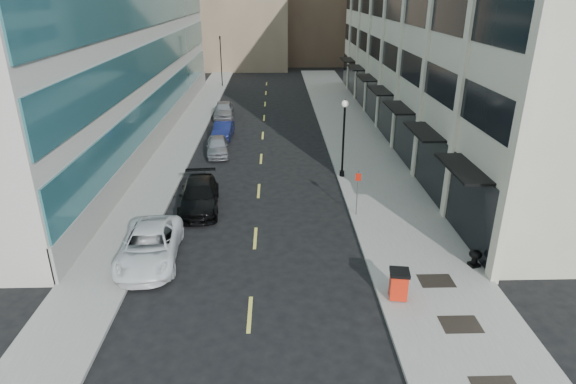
{
  "coord_description": "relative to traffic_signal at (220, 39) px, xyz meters",
  "views": [
    {
      "loc": [
        1.02,
        -12.86,
        11.21
      ],
      "look_at": [
        1.63,
        8.87,
        2.07
      ],
      "focal_mm": 30.0,
      "sensor_mm": 36.0,
      "label": 1
    }
  ],
  "objects": [
    {
      "name": "lamppost",
      "position": [
        10.8,
        -32.0,
        -2.62
      ],
      "size": [
        0.42,
        0.42,
        5.01
      ],
      "color": "black",
      "rests_on": "sidewalk_right"
    },
    {
      "name": "building_left",
      "position": [
        -10.45,
        -21.0,
        4.27
      ],
      "size": [
        16.14,
        46.0,
        20.0
      ],
      "color": "beige",
      "rests_on": "ground"
    },
    {
      "name": "car_white_van",
      "position": [
        0.91,
        -42.0,
        -4.97
      ],
      "size": [
        2.86,
        5.54,
        1.49
      ],
      "primitive_type": "imported",
      "rotation": [
        0.0,
        0.0,
        0.07
      ],
      "color": "white",
      "rests_on": "ground"
    },
    {
      "name": "car_black_pickup",
      "position": [
        2.3,
        -36.38,
        -4.97
      ],
      "size": [
        2.56,
        5.33,
        1.5
      ],
      "primitive_type": "imported",
      "rotation": [
        0.0,
        0.0,
        0.09
      ],
      "color": "black",
      "rests_on": "ground"
    },
    {
      "name": "sign_post",
      "position": [
        10.8,
        -37.8,
        -3.95
      ],
      "size": [
        0.29,
        0.1,
        2.52
      ],
      "rotation": [
        0.0,
        0.0,
        -0.25
      ],
      "color": "slate",
      "rests_on": "sidewalk_right"
    },
    {
      "name": "road_centerline",
      "position": [
        5.5,
        -31.0,
        -5.71
      ],
      "size": [
        0.15,
        68.2,
        0.01
      ],
      "color": "#D8CC4C",
      "rests_on": "ground"
    },
    {
      "name": "grate_mid",
      "position": [
        13.1,
        -47.0,
        -5.56
      ],
      "size": [
        1.4,
        1.0,
        0.01
      ],
      "primitive_type": "cube",
      "color": "black",
      "rests_on": "sidewalk_right"
    },
    {
      "name": "ground",
      "position": [
        5.5,
        -48.0,
        -5.72
      ],
      "size": [
        160.0,
        160.0,
        0.0
      ],
      "primitive_type": "plane",
      "color": "black",
      "rests_on": "ground"
    },
    {
      "name": "trash_bin",
      "position": [
        11.22,
        -45.31,
        -4.92
      ],
      "size": [
        0.84,
        0.89,
        1.21
      ],
      "rotation": [
        0.0,
        0.0,
        -0.15
      ],
      "color": "red",
      "rests_on": "sidewalk_right"
    },
    {
      "name": "urn_planter",
      "position": [
        15.1,
        -43.07,
        -5.1
      ],
      "size": [
        0.55,
        0.55,
        0.76
      ],
      "rotation": [
        0.0,
        0.0,
        0.25
      ],
      "color": "black",
      "rests_on": "sidewalk_right"
    },
    {
      "name": "grate_far",
      "position": [
        13.1,
        -44.2,
        -5.56
      ],
      "size": [
        1.4,
        1.0,
        0.01
      ],
      "primitive_type": "cube",
      "color": "black",
      "rests_on": "sidewalk_right"
    },
    {
      "name": "car_blue_sedan",
      "position": [
        2.3,
        -22.63,
        -5.05
      ],
      "size": [
        1.58,
        4.11,
        1.34
      ],
      "primitive_type": "imported",
      "rotation": [
        0.0,
        0.0,
        -0.04
      ],
      "color": "#131A49",
      "rests_on": "ground"
    },
    {
      "name": "traffic_signal",
      "position": [
        0.0,
        0.0,
        0.0
      ],
      "size": [
        0.66,
        0.66,
        6.98
      ],
      "color": "black",
      "rests_on": "ground"
    },
    {
      "name": "car_grey_sedan",
      "position": [
        1.71,
        -15.91,
        -4.95
      ],
      "size": [
        2.05,
        4.61,
        1.54
      ],
      "primitive_type": "imported",
      "rotation": [
        0.0,
        0.0,
        0.05
      ],
      "color": "gray",
      "rests_on": "ground"
    },
    {
      "name": "car_silver_sedan",
      "position": [
        2.3,
        -27.0,
        -5.04
      ],
      "size": [
        2.05,
        4.14,
        1.36
      ],
      "primitive_type": "imported",
      "rotation": [
        0.0,
        0.0,
        0.12
      ],
      "color": "gray",
      "rests_on": "ground"
    },
    {
      "name": "building_right",
      "position": [
        22.44,
        -21.01,
        3.28
      ],
      "size": [
        15.3,
        46.5,
        18.25
      ],
      "color": "beige",
      "rests_on": "ground"
    },
    {
      "name": "sidewalk_right",
      "position": [
        13.0,
        -28.0,
        -5.64
      ],
      "size": [
        5.0,
        80.0,
        0.15
      ],
      "primitive_type": "cube",
      "color": "gray",
      "rests_on": "ground"
    },
    {
      "name": "sidewalk_left",
      "position": [
        -1.0,
        -28.0,
        -5.64
      ],
      "size": [
        3.0,
        80.0,
        0.15
      ],
      "primitive_type": "cube",
      "color": "gray",
      "rests_on": "ground"
    }
  ]
}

